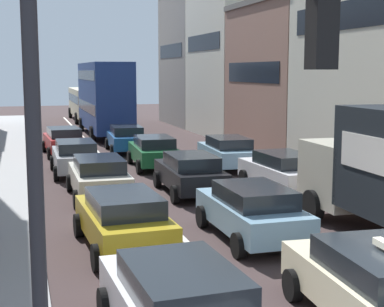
{
  "coord_description": "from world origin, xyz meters",
  "views": [
    {
      "loc": [
        -5.82,
        -7.46,
        4.52
      ],
      "look_at": [
        0.0,
        12.0,
        1.6
      ],
      "focal_mm": 54.03,
      "sensor_mm": 36.0,
      "label": 1
    }
  ],
  "objects_px": {
    "sedan_left_lane_fourth": "(76,156)",
    "wagon_left_lane_second": "(123,219)",
    "taxi_centre_lane_front": "(377,286)",
    "sedan_left_lane_fifth": "(64,140)",
    "hatchback_centre_lane_third": "(190,173)",
    "sedan_left_lane_front": "(179,305)",
    "sedan_left_lane_third": "(99,176)",
    "traffic_light_pole": "(157,138)",
    "bus_far_queue_secondary": "(87,101)",
    "bus_mid_queue_primary": "(104,95)",
    "sedan_right_lane_behind_truck": "(283,171)",
    "coupe_centre_lane_fourth": "(154,151)",
    "sedan_centre_lane_fifth": "(126,138)",
    "wagon_right_lane_far": "(228,152)",
    "sedan_centre_lane_second": "(252,210)"
  },
  "relations": [
    {
      "from": "sedan_centre_lane_fifth",
      "to": "bus_far_queue_secondary",
      "type": "height_order",
      "value": "bus_far_queue_secondary"
    },
    {
      "from": "sedan_centre_lane_fifth",
      "to": "sedan_left_lane_fifth",
      "type": "relative_size",
      "value": 1.0
    },
    {
      "from": "sedan_centre_lane_fifth",
      "to": "wagon_left_lane_second",
      "type": "bearing_deg",
      "value": 172.62
    },
    {
      "from": "hatchback_centre_lane_third",
      "to": "bus_mid_queue_primary",
      "type": "bearing_deg",
      "value": 1.99
    },
    {
      "from": "traffic_light_pole",
      "to": "bus_mid_queue_primary",
      "type": "distance_m",
      "value": 34.82
    },
    {
      "from": "sedan_left_lane_front",
      "to": "sedan_right_lane_behind_truck",
      "type": "bearing_deg",
      "value": -35.19
    },
    {
      "from": "taxi_centre_lane_front",
      "to": "sedan_left_lane_fifth",
      "type": "bearing_deg",
      "value": 12.71
    },
    {
      "from": "sedan_left_lane_fifth",
      "to": "taxi_centre_lane_front",
      "type": "bearing_deg",
      "value": -174.32
    },
    {
      "from": "hatchback_centre_lane_third",
      "to": "coupe_centre_lane_fourth",
      "type": "xyz_separation_m",
      "value": [
        0.01,
        6.02,
        0.0
      ]
    },
    {
      "from": "traffic_light_pole",
      "to": "bus_mid_queue_primary",
      "type": "relative_size",
      "value": 0.52
    },
    {
      "from": "sedan_centre_lane_fifth",
      "to": "bus_mid_queue_primary",
      "type": "height_order",
      "value": "bus_mid_queue_primary"
    },
    {
      "from": "sedan_left_lane_front",
      "to": "wagon_left_lane_second",
      "type": "xyz_separation_m",
      "value": [
        0.08,
        5.65,
        0.0
      ]
    },
    {
      "from": "coupe_centre_lane_fourth",
      "to": "sedan_left_lane_fifth",
      "type": "height_order",
      "value": "same"
    },
    {
      "from": "taxi_centre_lane_front",
      "to": "wagon_left_lane_second",
      "type": "xyz_separation_m",
      "value": [
        -3.44,
        5.83,
        -0.0
      ]
    },
    {
      "from": "sedan_centre_lane_second",
      "to": "bus_mid_queue_primary",
      "type": "xyz_separation_m",
      "value": [
        -0.18,
        26.37,
        2.03
      ]
    },
    {
      "from": "hatchback_centre_lane_third",
      "to": "sedan_left_lane_fourth",
      "type": "relative_size",
      "value": 1.01
    },
    {
      "from": "sedan_centre_lane_second",
      "to": "bus_far_queue_secondary",
      "type": "relative_size",
      "value": 0.41
    },
    {
      "from": "wagon_left_lane_second",
      "to": "bus_far_queue_secondary",
      "type": "xyz_separation_m",
      "value": [
        3.52,
        38.87,
        0.96
      ]
    },
    {
      "from": "wagon_left_lane_second",
      "to": "sedan_left_lane_fourth",
      "type": "bearing_deg",
      "value": -1.84
    },
    {
      "from": "sedan_left_lane_fifth",
      "to": "coupe_centre_lane_fourth",
      "type": "bearing_deg",
      "value": -149.28
    },
    {
      "from": "wagon_right_lane_far",
      "to": "sedan_centre_lane_second",
      "type": "bearing_deg",
      "value": 166.1
    },
    {
      "from": "sedan_left_lane_front",
      "to": "bus_mid_queue_primary",
      "type": "xyz_separation_m",
      "value": [
        3.38,
        31.93,
        2.03
      ]
    },
    {
      "from": "hatchback_centre_lane_third",
      "to": "bus_far_queue_secondary",
      "type": "relative_size",
      "value": 0.41
    },
    {
      "from": "wagon_left_lane_second",
      "to": "bus_mid_queue_primary",
      "type": "relative_size",
      "value": 0.42
    },
    {
      "from": "wagon_left_lane_second",
      "to": "sedan_left_lane_fifth",
      "type": "bearing_deg",
      "value": -1.94
    },
    {
      "from": "wagon_left_lane_second",
      "to": "hatchback_centre_lane_third",
      "type": "height_order",
      "value": "same"
    },
    {
      "from": "sedan_left_lane_front",
      "to": "bus_mid_queue_primary",
      "type": "relative_size",
      "value": 0.42
    },
    {
      "from": "taxi_centre_lane_front",
      "to": "bus_mid_queue_primary",
      "type": "bearing_deg",
      "value": 4.16
    },
    {
      "from": "coupe_centre_lane_fourth",
      "to": "sedan_centre_lane_fifth",
      "type": "relative_size",
      "value": 1.0
    },
    {
      "from": "coupe_centre_lane_fourth",
      "to": "bus_far_queue_secondary",
      "type": "bearing_deg",
      "value": 2.58
    },
    {
      "from": "sedan_left_lane_front",
      "to": "sedan_left_lane_fourth",
      "type": "bearing_deg",
      "value": -2.25
    },
    {
      "from": "sedan_left_lane_front",
      "to": "wagon_right_lane_far",
      "type": "bearing_deg",
      "value": -25.08
    },
    {
      "from": "hatchback_centre_lane_third",
      "to": "sedan_right_lane_behind_truck",
      "type": "height_order",
      "value": "same"
    },
    {
      "from": "sedan_left_lane_fourth",
      "to": "wagon_left_lane_second",
      "type": "bearing_deg",
      "value": -178.98
    },
    {
      "from": "taxi_centre_lane_front",
      "to": "wagon_right_lane_far",
      "type": "bearing_deg",
      "value": -7.47
    },
    {
      "from": "traffic_light_pole",
      "to": "coupe_centre_lane_fourth",
      "type": "distance_m",
      "value": 20.94
    },
    {
      "from": "sedan_left_lane_front",
      "to": "sedan_left_lane_fourth",
      "type": "height_order",
      "value": "same"
    },
    {
      "from": "wagon_left_lane_second",
      "to": "hatchback_centre_lane_third",
      "type": "bearing_deg",
      "value": -33.23
    },
    {
      "from": "sedan_left_lane_front",
      "to": "sedan_left_lane_third",
      "type": "relative_size",
      "value": 1.01
    },
    {
      "from": "sedan_left_lane_fifth",
      "to": "wagon_left_lane_second",
      "type": "bearing_deg",
      "value": 177.43
    },
    {
      "from": "sedan_left_lane_fourth",
      "to": "bus_far_queue_secondary",
      "type": "distance_m",
      "value": 27.82
    },
    {
      "from": "coupe_centre_lane_fourth",
      "to": "taxi_centre_lane_front",
      "type": "bearing_deg",
      "value": -177.77
    },
    {
      "from": "sedan_left_lane_fifth",
      "to": "bus_far_queue_secondary",
      "type": "distance_m",
      "value": 21.71
    },
    {
      "from": "taxi_centre_lane_front",
      "to": "coupe_centre_lane_fourth",
      "type": "bearing_deg",
      "value": 3.59
    },
    {
      "from": "sedan_left_lane_front",
      "to": "wagon_left_lane_second",
      "type": "bearing_deg",
      "value": -3.23
    },
    {
      "from": "wagon_left_lane_second",
      "to": "coupe_centre_lane_fourth",
      "type": "xyz_separation_m",
      "value": [
        3.54,
        11.96,
        0.0
      ]
    },
    {
      "from": "traffic_light_pole",
      "to": "sedan_left_lane_third",
      "type": "xyz_separation_m",
      "value": [
        1.25,
        14.43,
        -3.02
      ]
    },
    {
      "from": "traffic_light_pole",
      "to": "wagon_right_lane_far",
      "type": "relative_size",
      "value": 1.25
    },
    {
      "from": "sedan_left_lane_front",
      "to": "bus_mid_queue_primary",
      "type": "height_order",
      "value": "bus_mid_queue_primary"
    },
    {
      "from": "taxi_centre_lane_front",
      "to": "hatchback_centre_lane_third",
      "type": "height_order",
      "value": "taxi_centre_lane_front"
    }
  ]
}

